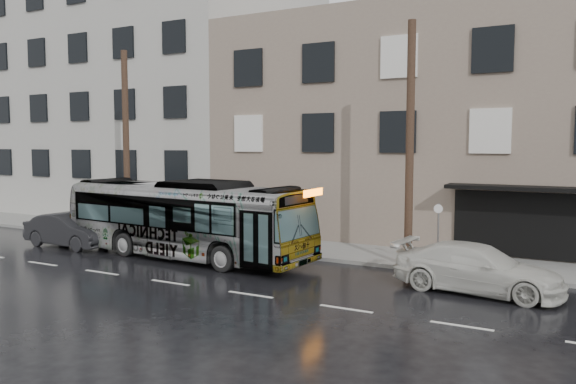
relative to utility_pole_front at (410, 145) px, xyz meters
name	(u,v)px	position (x,y,z in m)	size (l,w,h in m)	color
ground	(214,268)	(-6.50, -3.30, -4.65)	(120.00, 120.00, 0.00)	black
sidewalk	(277,246)	(-6.50, 1.60, -4.58)	(90.00, 3.60, 0.15)	gray
building_taupe	(432,128)	(-1.50, 9.40, 0.85)	(20.00, 12.00, 11.00)	gray
building_grey	(126,99)	(-24.50, 10.90, 3.35)	(26.00, 15.00, 16.00)	#AFAEA6
utility_pole_front	(410,145)	(0.00, 0.00, 0.00)	(0.30, 0.30, 9.00)	#463023
utility_pole_rear	(126,145)	(-14.00, 0.00, 0.00)	(0.30, 0.30, 9.00)	#463023
sign_post	(438,236)	(1.10, 0.00, -3.30)	(0.06, 0.06, 2.40)	slate
bus	(184,219)	(-8.77, -2.19, -3.04)	(2.70, 11.53, 3.21)	#B2B2B2
white_sedan	(477,268)	(2.85, -2.13, -3.89)	(2.12, 5.23, 1.52)	beige
dark_sedan	(70,230)	(-14.88, -2.75, -3.88)	(1.62, 4.65, 1.53)	black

